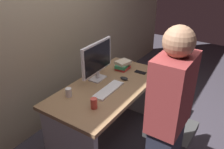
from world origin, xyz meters
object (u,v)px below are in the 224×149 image
(cell_phone, at_px, (140,72))
(cup_by_monitor, at_px, (69,92))
(cup_near_keyboard, at_px, (94,103))
(monitor, at_px, (97,59))
(office_chair, at_px, (166,130))
(book_stack, at_px, (123,65))
(handbag, at_px, (167,119))
(desk, at_px, (108,102))
(mouse, at_px, (124,78))
(person_at_desk, at_px, (167,125))
(keyboard, at_px, (109,90))

(cell_phone, bearing_deg, cup_by_monitor, 156.79)
(cup_near_keyboard, bearing_deg, monitor, 33.04)
(office_chair, height_order, cell_phone, office_chair)
(office_chair, relative_size, cell_phone, 6.53)
(monitor, relative_size, book_stack, 2.38)
(monitor, relative_size, handbag, 1.43)
(desk, xyz_separation_m, cup_by_monitor, (-0.42, 0.21, 0.27))
(desk, bearing_deg, mouse, -20.36)
(desk, distance_m, mouse, 0.34)
(person_at_desk, height_order, mouse, person_at_desk)
(monitor, bearing_deg, cup_near_keyboard, -146.96)
(office_chair, bearing_deg, cup_by_monitor, 115.16)
(office_chair, xyz_separation_m, keyboard, (-0.11, 0.64, 0.33))
(mouse, xyz_separation_m, handbag, (0.35, -0.47, -0.63))
(desk, distance_m, handbag, 0.88)
(cup_near_keyboard, bearing_deg, book_stack, 13.79)
(cup_near_keyboard, relative_size, cup_by_monitor, 1.11)
(mouse, height_order, cup_near_keyboard, cup_near_keyboard)
(monitor, xyz_separation_m, cell_phone, (0.43, -0.34, -0.25))
(office_chair, relative_size, mouse, 9.40)
(keyboard, height_order, mouse, mouse)
(person_at_desk, xyz_separation_m, mouse, (0.62, 0.77, -0.08))
(mouse, relative_size, cup_by_monitor, 1.07)
(person_at_desk, bearing_deg, keyboard, 68.03)
(person_at_desk, bearing_deg, handbag, 16.98)
(cup_by_monitor, height_order, handbag, cup_by_monitor)
(monitor, relative_size, cup_near_keyboard, 5.19)
(person_at_desk, distance_m, cup_by_monitor, 1.06)
(keyboard, height_order, cup_near_keyboard, cup_near_keyboard)
(book_stack, bearing_deg, person_at_desk, -132.89)
(cell_phone, xyz_separation_m, handbag, (0.08, -0.39, -0.61))
(monitor, bearing_deg, handbag, -55.29)
(desk, relative_size, cell_phone, 10.35)
(mouse, relative_size, book_stack, 0.44)
(person_at_desk, height_order, monitor, person_at_desk)
(person_at_desk, relative_size, monitor, 3.03)
(person_at_desk, relative_size, book_stack, 7.21)
(monitor, bearing_deg, desk, -106.52)
(mouse, xyz_separation_m, cup_by_monitor, (-0.63, 0.29, 0.03))
(desk, relative_size, cup_by_monitor, 15.92)
(cup_by_monitor, relative_size, handbag, 0.25)
(desk, xyz_separation_m, book_stack, (0.46, 0.09, 0.28))
(cup_near_keyboard, distance_m, handbag, 1.27)
(keyboard, xyz_separation_m, book_stack, (0.55, 0.16, 0.05))
(person_at_desk, relative_size, cup_by_monitor, 17.50)
(desk, xyz_separation_m, office_chair, (0.01, -0.71, -0.09))
(office_chair, height_order, person_at_desk, person_at_desk)
(keyboard, bearing_deg, cell_phone, -9.22)
(office_chair, height_order, cup_near_keyboard, office_chair)
(person_at_desk, bearing_deg, monitor, 65.80)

